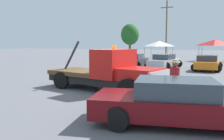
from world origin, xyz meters
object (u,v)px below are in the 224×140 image
tow_truck (109,73)px  utility_pole (166,27)px  person_near_truck (175,78)px  traffic_cone (141,74)px  canopy_tent_white (159,44)px  parked_car_orange (207,63)px  tree_left (130,35)px  canopy_tent_red (215,42)px  parked_car_silver (165,61)px  foreground_car (183,103)px  parked_car_charcoal (133,61)px

tow_truck → utility_pole: utility_pole is taller
person_near_truck → traffic_cone: bearing=118.5°
person_near_truck → canopy_tent_white: size_ratio=0.53×
parked_car_orange → utility_pole: 22.77m
parked_car_orange → utility_pole: bearing=21.9°
tree_left → utility_pole: (6.37, 1.19, 1.17)m
canopy_tent_red → tree_left: bearing=154.1°
parked_car_silver → canopy_tent_white: 11.94m
parked_car_orange → utility_pole: utility_pole is taller
foreground_car → tree_left: tree_left is taller
canopy_tent_white → tree_left: 10.77m
parked_car_silver → tow_truck: bearing=-168.9°
canopy_tent_red → tree_left: 16.55m
traffic_cone → utility_pole: bearing=100.1°
person_near_truck → utility_pole: bearing=104.1°
tow_truck → parked_car_orange: tow_truck is taller
foreground_car → tow_truck: bearing=124.7°
traffic_cone → foreground_car: bearing=-64.3°
person_near_truck → tree_left: tree_left is taller
tow_truck → parked_car_silver: tow_truck is taller
person_near_truck → tree_left: size_ratio=0.30×
parked_car_charcoal → tree_left: 21.21m
foreground_car → parked_car_silver: (-4.56, 16.55, -0.00)m
tow_truck → foreground_car: size_ratio=1.16×
parked_car_charcoal → canopy_tent_white: bearing=1.1°
parked_car_orange → tree_left: tree_left is taller
person_near_truck → canopy_tent_red: bearing=90.2°
parked_car_charcoal → parked_car_silver: 3.09m
tow_truck → parked_car_orange: (3.59, 12.24, -0.26)m
canopy_tent_red → tree_left: tree_left is taller
parked_car_orange → canopy_tent_red: 12.36m
canopy_tent_red → traffic_cone: 19.63m
utility_pole → parked_car_orange: bearing=-67.4°
person_near_truck → parked_car_orange: person_near_truck is taller
traffic_cone → parked_car_charcoal: bearing=114.9°
tree_left → parked_car_orange: bearing=-52.4°
tree_left → canopy_tent_red: bearing=-25.9°
parked_car_silver → utility_pole: bearing=22.8°
parked_car_orange → tree_left: size_ratio=0.74×
person_near_truck → canopy_tent_red: 25.94m
foreground_car → canopy_tent_white: size_ratio=1.70×
person_near_truck → traffic_cone: (-3.63, 6.72, -0.78)m
parked_car_charcoal → utility_pole: 21.10m
parked_car_orange → canopy_tent_white: size_ratio=1.31×
parked_car_charcoal → tree_left: tree_left is taller
foreground_car → tree_left: bearing=100.0°
parked_car_silver → parked_car_orange: size_ratio=1.08×
foreground_car → traffic_cone: size_ratio=10.24×
parked_car_silver → traffic_cone: size_ratio=8.52×
tree_left → utility_pole: 6.58m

